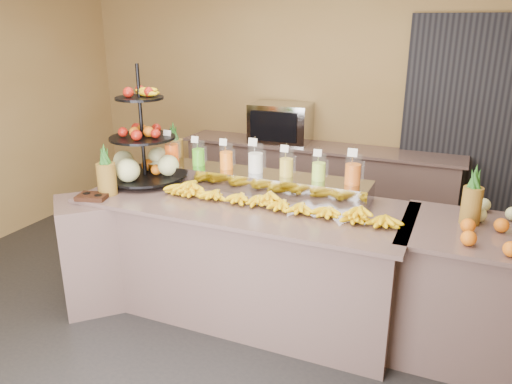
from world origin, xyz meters
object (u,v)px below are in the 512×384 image
Objects in this scene: pitcher_tray at (256,181)px; banana_heap at (271,199)px; condiment_caddy at (93,197)px; right_fruit_pile at (496,224)px; fruit_stand at (149,154)px; oven_warmer at (281,123)px.

pitcher_tray is 1.01× the size of banana_heap.
right_fruit_pile reaches higher than condiment_caddy.
fruit_stand is at bearing 173.66° from banana_heap.
right_fruit_pile reaches higher than pitcher_tray.
banana_heap is 1.51m from right_fruit_pile.
banana_heap is 1.87× the size of fruit_stand.
pitcher_tray is 1.73m from oven_warmer.
banana_heap is 8.18× the size of condiment_caddy.
right_fruit_pile is at bearing 9.11° from condiment_caddy.
fruit_stand is 1.90m from oven_warmer.
fruit_stand is 0.60m from condiment_caddy.
banana_heap is 2.08m from oven_warmer.
pitcher_tray is 1.89× the size of fruit_stand.
fruit_stand reaches higher than banana_heap.
fruit_stand reaches higher than pitcher_tray.
banana_heap is at bearing -49.34° from pitcher_tray.
oven_warmer is at bearing 103.98° from pitcher_tray.
oven_warmer reaches higher than banana_heap.
banana_heap reaches higher than pitcher_tray.
right_fruit_pile is (2.82, 0.45, 0.07)m from condiment_caddy.
fruit_stand is at bearing -169.63° from pitcher_tray.
condiment_caddy is (-1.32, -0.40, -0.04)m from banana_heap.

